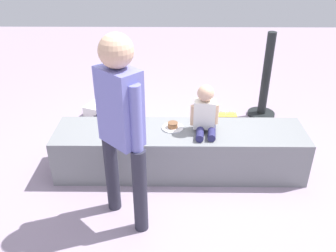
{
  "coord_description": "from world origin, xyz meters",
  "views": [
    {
      "loc": [
        -0.09,
        -3.11,
        2.27
      ],
      "look_at": [
        -0.12,
        -0.35,
        0.72
      ],
      "focal_mm": 38.6,
      "sensor_mm": 36.0,
      "label": 1
    }
  ],
  "objects_px": {
    "water_bottle_near_gift": "(208,119)",
    "gift_bag": "(225,126)",
    "cake_box_white": "(100,110)",
    "adult_standing": "(121,119)",
    "handbag_black_leather": "(104,124)",
    "child_seated": "(205,112)",
    "cake_plate": "(173,126)"
  },
  "relations": [
    {
      "from": "gift_bag",
      "to": "cake_box_white",
      "type": "xyz_separation_m",
      "value": [
        -1.62,
        0.62,
        -0.1
      ]
    },
    {
      "from": "water_bottle_near_gift",
      "to": "adult_standing",
      "type": "bearing_deg",
      "value": -117.43
    },
    {
      "from": "water_bottle_near_gift",
      "to": "handbag_black_leather",
      "type": "bearing_deg",
      "value": -173.7
    },
    {
      "from": "water_bottle_near_gift",
      "to": "cake_box_white",
      "type": "height_order",
      "value": "water_bottle_near_gift"
    },
    {
      "from": "cake_plate",
      "to": "gift_bag",
      "type": "bearing_deg",
      "value": 42.8
    },
    {
      "from": "cake_plate",
      "to": "handbag_black_leather",
      "type": "xyz_separation_m",
      "value": [
        -0.85,
        0.73,
        -0.39
      ]
    },
    {
      "from": "adult_standing",
      "to": "gift_bag",
      "type": "bearing_deg",
      "value": 52.69
    },
    {
      "from": "water_bottle_near_gift",
      "to": "gift_bag",
      "type": "bearing_deg",
      "value": -59.74
    },
    {
      "from": "child_seated",
      "to": "water_bottle_near_gift",
      "type": "bearing_deg",
      "value": 81.18
    },
    {
      "from": "gift_bag",
      "to": "handbag_black_leather",
      "type": "bearing_deg",
      "value": 174.09
    },
    {
      "from": "cake_plate",
      "to": "gift_bag",
      "type": "distance_m",
      "value": 0.92
    },
    {
      "from": "water_bottle_near_gift",
      "to": "handbag_black_leather",
      "type": "relative_size",
      "value": 0.82
    },
    {
      "from": "child_seated",
      "to": "handbag_black_leather",
      "type": "distance_m",
      "value": 1.52
    },
    {
      "from": "handbag_black_leather",
      "to": "cake_box_white",
      "type": "bearing_deg",
      "value": 106.89
    },
    {
      "from": "child_seated",
      "to": "cake_plate",
      "type": "bearing_deg",
      "value": 170.11
    },
    {
      "from": "child_seated",
      "to": "water_bottle_near_gift",
      "type": "height_order",
      "value": "child_seated"
    },
    {
      "from": "cake_box_white",
      "to": "handbag_black_leather",
      "type": "xyz_separation_m",
      "value": [
        0.14,
        -0.46,
        0.03
      ]
    },
    {
      "from": "gift_bag",
      "to": "handbag_black_leather",
      "type": "distance_m",
      "value": 1.48
    },
    {
      "from": "child_seated",
      "to": "cake_plate",
      "type": "relative_size",
      "value": 2.16
    },
    {
      "from": "adult_standing",
      "to": "water_bottle_near_gift",
      "type": "relative_size",
      "value": 6.96
    },
    {
      "from": "cake_plate",
      "to": "cake_box_white",
      "type": "xyz_separation_m",
      "value": [
        -0.99,
        1.2,
        -0.42
      ]
    },
    {
      "from": "gift_bag",
      "to": "cake_box_white",
      "type": "bearing_deg",
      "value": 159.11
    },
    {
      "from": "water_bottle_near_gift",
      "to": "cake_box_white",
      "type": "xyz_separation_m",
      "value": [
        -1.44,
        0.32,
        -0.04
      ]
    },
    {
      "from": "cake_plate",
      "to": "cake_box_white",
      "type": "height_order",
      "value": "cake_plate"
    },
    {
      "from": "gift_bag",
      "to": "cake_box_white",
      "type": "relative_size",
      "value": 1.15
    },
    {
      "from": "child_seated",
      "to": "gift_bag",
      "type": "relative_size",
      "value": 1.28
    },
    {
      "from": "child_seated",
      "to": "gift_bag",
      "type": "bearing_deg",
      "value": 63.46
    },
    {
      "from": "cake_box_white",
      "to": "handbag_black_leather",
      "type": "height_order",
      "value": "handbag_black_leather"
    },
    {
      "from": "gift_bag",
      "to": "cake_plate",
      "type": "bearing_deg",
      "value": -137.2
    },
    {
      "from": "handbag_black_leather",
      "to": "gift_bag",
      "type": "bearing_deg",
      "value": -5.91
    },
    {
      "from": "child_seated",
      "to": "adult_standing",
      "type": "xyz_separation_m",
      "value": [
        -0.71,
        -0.71,
        0.3
      ]
    },
    {
      "from": "child_seated",
      "to": "cake_box_white",
      "type": "relative_size",
      "value": 1.47
    }
  ]
}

